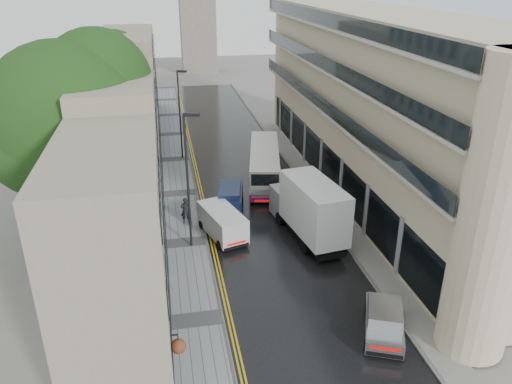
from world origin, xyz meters
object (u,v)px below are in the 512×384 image
object	(u,v)px
white_van	(220,236)
pedestrian	(186,211)
white_lorry	(305,223)
lamp_post_near	(188,183)
navy_van	(218,208)
tree_near	(70,148)
silver_hatchback	(367,337)
tree_far	(97,107)
cream_bus	(251,178)
lamp_post_far	(180,116)

from	to	relation	value
white_van	pedestrian	bearing A→B (deg)	99.31
white_lorry	lamp_post_near	size ratio (longest dim) A/B	0.92
navy_van	pedestrian	bearing A→B (deg)	-170.57
tree_near	white_lorry	world-z (taller)	tree_near
silver_hatchback	navy_van	distance (m)	15.72
silver_hatchback	tree_near	bearing A→B (deg)	161.24
silver_hatchback	navy_van	xyz separation A→B (m)	(-5.39, 14.76, 0.37)
tree_far	cream_bus	distance (m)	14.55
cream_bus	lamp_post_near	world-z (taller)	lamp_post_near
tree_near	pedestrian	size ratio (longest dim) A/B	6.93
white_van	lamp_post_far	world-z (taller)	lamp_post_far
white_van	lamp_post_far	distance (m)	18.41
lamp_post_near	white_van	bearing A→B (deg)	-5.78
tree_far	navy_van	bearing A→B (deg)	-51.48
cream_bus	pedestrian	xyz separation A→B (m)	(-5.60, -4.47, -0.33)
tree_near	cream_bus	xyz separation A→B (m)	(12.40, 6.47, -5.49)
pedestrian	lamp_post_far	size ratio (longest dim) A/B	0.24
tree_near	lamp_post_near	world-z (taller)	tree_near
pedestrian	navy_van	bearing A→B (deg)	-178.75
navy_van	silver_hatchback	bearing A→B (deg)	-58.99
silver_hatchback	pedestrian	distance (m)	16.71
tree_near	lamp_post_far	distance (m)	17.81
silver_hatchback	pedestrian	xyz separation A→B (m)	(-7.71, 14.83, 0.32)
white_van	navy_van	size ratio (longest dim) A/B	1.01
tree_near	white_lorry	size ratio (longest dim) A/B	1.68
tree_far	white_lorry	distance (m)	21.86
lamp_post_far	lamp_post_near	bearing A→B (deg)	-73.30
cream_bus	navy_van	size ratio (longest dim) A/B	2.34
cream_bus	white_lorry	size ratio (longest dim) A/B	1.27
lamp_post_far	tree_near	bearing A→B (deg)	-96.54
pedestrian	white_van	bearing A→B (deg)	118.61
tree_near	cream_bus	size ratio (longest dim) A/B	1.32
cream_bus	silver_hatchback	size ratio (longest dim) A/B	2.53
tree_near	navy_van	distance (m)	10.96
tree_far	white_lorry	world-z (taller)	tree_far
white_lorry	lamp_post_far	xyz separation A→B (m)	(-6.74, 19.54, 2.15)
white_van	pedestrian	distance (m)	4.47
tree_far	navy_van	world-z (taller)	tree_far
cream_bus	lamp_post_near	distance (m)	10.00
white_van	pedestrian	world-z (taller)	pedestrian
white_van	lamp_post_far	xyz separation A→B (m)	(-1.43, 18.05, 3.29)
lamp_post_near	lamp_post_far	bearing A→B (deg)	105.02
navy_van	lamp_post_far	distance (m)	14.56
lamp_post_far	pedestrian	bearing A→B (deg)	-74.14
cream_bus	pedestrian	bearing A→B (deg)	-129.96
silver_hatchback	white_van	xyz separation A→B (m)	(-5.76, 10.80, 0.24)
cream_bus	silver_hatchback	world-z (taller)	cream_bus
navy_van	lamp_post_near	distance (m)	5.20
tree_near	tree_far	size ratio (longest dim) A/B	1.11
cream_bus	silver_hatchback	bearing A→B (deg)	-72.30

